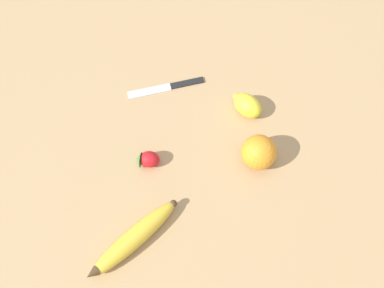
# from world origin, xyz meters

# --- Properties ---
(ground_plane) EXTENTS (3.00, 3.00, 0.00)m
(ground_plane) POSITION_xyz_m (0.00, 0.00, 0.00)
(ground_plane) COLOR tan
(banana) EXTENTS (0.22, 0.10, 0.04)m
(banana) POSITION_xyz_m (-0.16, 0.02, 0.02)
(banana) COLOR gold
(banana) RESTS_ON ground_plane
(orange) EXTENTS (0.08, 0.08, 0.08)m
(orange) POSITION_xyz_m (0.12, -0.11, 0.04)
(orange) COLOR orange
(orange) RESTS_ON ground_plane
(strawberry) EXTENTS (0.05, 0.06, 0.04)m
(strawberry) POSITION_xyz_m (-0.01, 0.09, 0.02)
(strawberry) COLOR red
(strawberry) RESTS_ON ground_plane
(lemon) EXTENTS (0.07, 0.08, 0.05)m
(lemon) POSITION_xyz_m (0.23, -0.03, 0.02)
(lemon) COLOR yellow
(lemon) RESTS_ON ground_plane
(paring_knife) EXTENTS (0.15, 0.15, 0.01)m
(paring_knife) POSITION_xyz_m (0.19, 0.16, 0.00)
(paring_knife) COLOR silver
(paring_knife) RESTS_ON ground_plane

